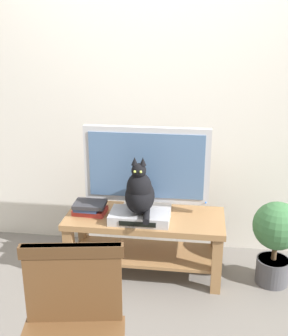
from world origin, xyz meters
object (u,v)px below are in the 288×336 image
object	(u,v)px
tv_stand	(145,233)
wooden_chair	(72,330)
potted_plant	(276,236)
media_box	(140,216)
cat	(140,192)
tv	(146,168)
book_stack	(89,208)

from	to	relation	value
tv_stand	wooden_chair	distance (m)	1.33
potted_plant	tv_stand	bearing A→B (deg)	179.20
media_box	cat	size ratio (longest dim) A/B	1.01
tv_stand	media_box	xyz separation A→B (m)	(-0.02, -0.09, 0.17)
tv	book_stack	xyz separation A→B (m)	(-0.41, -0.10, -0.29)
tv_stand	media_box	world-z (taller)	media_box
wooden_chair	media_box	bearing A→B (deg)	83.88
wooden_chair	book_stack	bearing A→B (deg)	101.13
book_stack	potted_plant	bearing A→B (deg)	0.19
tv	book_stack	size ratio (longest dim) A/B	3.72
tv_stand	tv	world-z (taller)	tv
cat	book_stack	world-z (taller)	cat
potted_plant	tv	bearing A→B (deg)	174.25
tv	cat	distance (m)	0.22
wooden_chair	book_stack	size ratio (longest dim) A/B	3.54
media_box	potted_plant	size ratio (longest dim) A/B	0.68
media_box	tv	bearing A→B (deg)	81.78
media_box	wooden_chair	size ratio (longest dim) A/B	0.49
book_stack	potted_plant	xyz separation A→B (m)	(1.35, 0.00, -0.14)
book_stack	potted_plant	world-z (taller)	potted_plant
cat	potted_plant	world-z (taller)	cat
media_box	wooden_chair	world-z (taller)	wooden_chair
tv_stand	wooden_chair	xyz separation A→B (m)	(-0.16, -1.31, 0.18)
book_stack	wooden_chair	bearing A→B (deg)	-78.87
tv_stand	book_stack	bearing A→B (deg)	-177.56
wooden_chair	potted_plant	distance (m)	1.70
cat	potted_plant	size ratio (longest dim) A/B	0.67
tv_stand	book_stack	world-z (taller)	book_stack
media_box	cat	bearing A→B (deg)	-85.17
wooden_chair	book_stack	xyz separation A→B (m)	(-0.25, 1.29, 0.00)
tv	media_box	bearing A→B (deg)	-98.22
tv_stand	book_stack	xyz separation A→B (m)	(-0.41, -0.02, 0.18)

